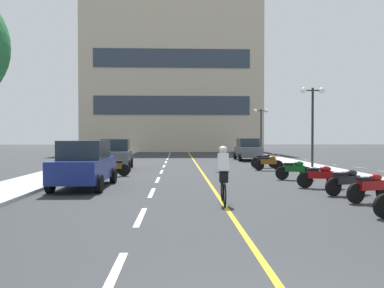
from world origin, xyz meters
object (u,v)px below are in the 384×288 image
Objects in this scene: parked_car_mid at (116,154)px; parked_car_far at (248,149)px; motorcycle_5 at (320,176)px; parked_car_near at (85,164)px; motorcycle_8 at (269,162)px; motorcycle_4 at (347,181)px; cyclist_rider at (223,174)px; street_lamp_mid at (313,108)px; motorcycle_3 at (371,187)px; street_lamp_far at (261,121)px; motorcycle_9 at (265,160)px; motorcycle_6 at (295,170)px; motorcycle_7 at (112,167)px.

parked_car_mid is 1.02× the size of parked_car_far.
parked_car_mid is 2.55× the size of motorcycle_5.
motorcycle_8 is at bearing 38.31° from parked_car_near.
motorcycle_4 is at bearing -87.40° from motorcycle_8.
street_lamp_mid is at bearing 59.59° from cyclist_rider.
cyclist_rider is at bearing -179.56° from motorcycle_3.
street_lamp_far is 13.57m from motorcycle_9.
street_lamp_mid is 2.93× the size of motorcycle_3.
street_lamp_far reaches higher than parked_car_far.
street_lamp_far is at bearing 49.16° from parked_car_mid.
street_lamp_far is 24.42m from motorcycle_4.
motorcycle_6 is 6.62m from motorcycle_9.
motorcycle_3 and motorcycle_5 have the same top height.
parked_car_mid is (-0.14, 8.17, 0.00)m from parked_car_near.
street_lamp_mid is at bearing -74.69° from parked_car_far.
parked_car_near is 2.55× the size of motorcycle_3.
cyclist_rider is at bearing -108.16° from motorcycle_9.
street_lamp_far is 1.05× the size of parked_car_mid.
parked_car_far is at bearing 53.92° from motorcycle_7.
parked_car_mid is at bearing 128.77° from motorcycle_3.
street_lamp_mid is at bearing 18.44° from motorcycle_7.
motorcycle_8 is (-0.50, 10.67, 0.00)m from motorcycle_3.
motorcycle_3 is 0.97× the size of motorcycle_7.
cyclist_rider is (-4.43, -0.03, 0.41)m from motorcycle_3.
parked_car_mid is 2.53× the size of motorcycle_6.
parked_car_far is at bearing 88.00° from motorcycle_6.
motorcycle_6 is 1.00× the size of motorcycle_9.
street_lamp_far is at bearing 79.21° from motorcycle_8.
parked_car_mid is 2.44× the size of cyclist_rider.
street_lamp_far reaches higher than motorcycle_5.
parked_car_near is 12.71m from motorcycle_9.
cyclist_rider is at bearing -102.46° from parked_car_far.
street_lamp_mid is 4.43m from motorcycle_8.
motorcycle_4 is at bearing -13.61° from parked_car_near.
motorcycle_4 is 4.54m from motorcycle_6.
motorcycle_6 is at bearing -89.48° from motorcycle_8.
parked_car_mid is 12.73m from parked_car_far.
motorcycle_9 is at bearing 71.84° from cyclist_rider.
motorcycle_7 is at bearing -126.08° from parked_car_far.
parked_car_mid is 4.07m from motorcycle_7.
motorcycle_8 is (-0.42, 9.25, 0.00)m from motorcycle_4.
parked_car_near is at bearing 143.11° from cyclist_rider.
motorcycle_3 is 10.68m from motorcycle_8.
motorcycle_5 is (9.15, -8.71, -0.44)m from parked_car_mid.
parked_car_near is at bearing 176.55° from motorcycle_5.
parked_car_near is 9.21m from motorcycle_6.
parked_car_mid is at bearing 90.97° from parked_car_near.
motorcycle_4 is 0.97× the size of motorcycle_9.
parked_car_near reaches higher than motorcycle_5.
motorcycle_7 is at bearing 144.39° from motorcycle_4.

